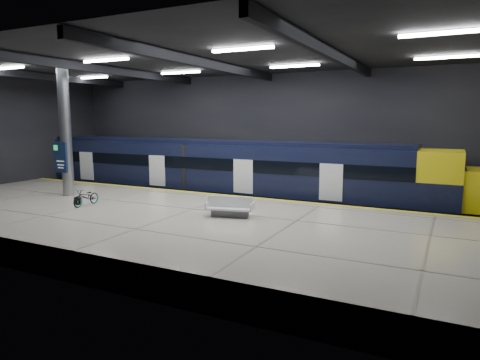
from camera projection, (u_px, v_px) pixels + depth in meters
The scene contains 10 objects.
ground at pixel (205, 227), 20.71m from camera, with size 30.00×30.00×0.00m, color black.
room_shell at pixel (204, 108), 19.90m from camera, with size 30.10×16.10×8.05m.
platform at pixel (175, 228), 18.42m from camera, with size 30.00×11.00×1.10m, color beige.
safety_strip at pixel (231, 196), 22.99m from camera, with size 30.00×0.40×0.01m, color gold.
rails at pixel (253, 205), 25.57m from camera, with size 30.00×1.52×0.16m.
train at pixel (236, 171), 25.79m from camera, with size 29.40×2.84×3.79m.
bench at pixel (230, 210), 18.08m from camera, with size 2.13×1.26×0.88m.
bicycle at pixel (86, 197), 20.37m from camera, with size 0.56×1.61×0.84m, color #99999E.
pannier_bag at pixel (77, 201), 20.67m from camera, with size 0.30×0.18×0.35m, color black.
info_column at pixel (65, 133), 22.71m from camera, with size 0.90×0.78×6.90m.
Camera 1 is at (10.56, -17.27, 5.23)m, focal length 32.00 mm.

